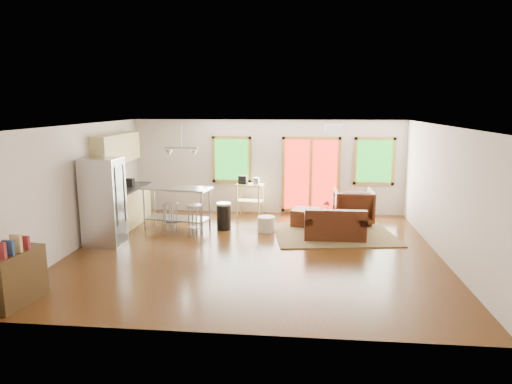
# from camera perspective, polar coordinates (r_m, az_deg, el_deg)

# --- Properties ---
(floor) EXTENTS (7.50, 7.00, 0.02)m
(floor) POSITION_cam_1_polar(r_m,az_deg,el_deg) (9.59, -0.18, -7.46)
(floor) COLOR #341C0A
(floor) RESTS_ON ground
(ceiling) EXTENTS (7.50, 7.00, 0.02)m
(ceiling) POSITION_cam_1_polar(r_m,az_deg,el_deg) (9.11, -0.19, 8.38)
(ceiling) COLOR silver
(ceiling) RESTS_ON ground
(back_wall) EXTENTS (7.50, 0.02, 2.60)m
(back_wall) POSITION_cam_1_polar(r_m,az_deg,el_deg) (12.71, 1.45, 3.17)
(back_wall) COLOR beige
(back_wall) RESTS_ON ground
(left_wall) EXTENTS (0.02, 7.00, 2.60)m
(left_wall) POSITION_cam_1_polar(r_m,az_deg,el_deg) (10.34, -21.39, 0.63)
(left_wall) COLOR beige
(left_wall) RESTS_ON ground
(right_wall) EXTENTS (0.02, 7.00, 2.60)m
(right_wall) POSITION_cam_1_polar(r_m,az_deg,el_deg) (9.63, 22.66, -0.18)
(right_wall) COLOR beige
(right_wall) RESTS_ON ground
(front_wall) EXTENTS (7.50, 0.02, 2.60)m
(front_wall) POSITION_cam_1_polar(r_m,az_deg,el_deg) (5.88, -3.74, -6.05)
(front_wall) COLOR beige
(front_wall) RESTS_ON ground
(window_left) EXTENTS (1.10, 0.05, 1.30)m
(window_left) POSITION_cam_1_polar(r_m,az_deg,el_deg) (12.75, -3.06, 4.09)
(window_left) COLOR #175C15
(window_left) RESTS_ON back_wall
(french_doors) EXTENTS (1.60, 0.05, 2.10)m
(french_doors) POSITION_cam_1_polar(r_m,az_deg,el_deg) (12.66, 6.86, 2.15)
(french_doors) COLOR red
(french_doors) RESTS_ON back_wall
(window_right) EXTENTS (1.10, 0.05, 1.30)m
(window_right) POSITION_cam_1_polar(r_m,az_deg,el_deg) (12.75, 14.57, 3.75)
(window_right) COLOR #175C15
(window_right) RESTS_ON back_wall
(rug) EXTENTS (3.00, 2.47, 0.03)m
(rug) POSITION_cam_1_polar(r_m,az_deg,el_deg) (10.89, 9.74, -5.24)
(rug) COLOR #44623B
(rug) RESTS_ON floor
(loveseat) EXTENTS (1.37, 0.78, 0.73)m
(loveseat) POSITION_cam_1_polar(r_m,az_deg,el_deg) (10.52, 9.78, -4.26)
(loveseat) COLOR black
(loveseat) RESTS_ON floor
(coffee_table) EXTENTS (0.99, 0.70, 0.36)m
(coffee_table) POSITION_cam_1_polar(r_m,az_deg,el_deg) (11.42, 9.50, -2.92)
(coffee_table) COLOR #342410
(coffee_table) RESTS_ON floor
(armchair) EXTENTS (0.97, 0.91, 0.98)m
(armchair) POSITION_cam_1_polar(r_m,az_deg,el_deg) (11.91, 12.07, -1.55)
(armchair) COLOR black
(armchair) RESTS_ON floor
(ottoman) EXTENTS (0.80, 0.80, 0.43)m
(ottoman) POSITION_cam_1_polar(r_m,az_deg,el_deg) (11.53, 6.30, -3.19)
(ottoman) COLOR black
(ottoman) RESTS_ON floor
(pouf) EXTENTS (0.46, 0.46, 0.37)m
(pouf) POSITION_cam_1_polar(r_m,az_deg,el_deg) (10.98, 1.28, -4.02)
(pouf) COLOR beige
(pouf) RESTS_ON floor
(vase) EXTENTS (0.24, 0.24, 0.33)m
(vase) POSITION_cam_1_polar(r_m,az_deg,el_deg) (11.09, 8.82, -2.20)
(vase) COLOR silver
(vase) RESTS_ON coffee_table
(cabinets) EXTENTS (0.64, 2.24, 2.30)m
(cabinets) POSITION_cam_1_polar(r_m,az_deg,el_deg) (11.81, -16.37, 0.30)
(cabinets) COLOR tan
(cabinets) RESTS_ON floor
(refrigerator) EXTENTS (0.79, 0.75, 1.89)m
(refrigerator) POSITION_cam_1_polar(r_m,az_deg,el_deg) (10.35, -18.47, -1.17)
(refrigerator) COLOR #B7BABC
(refrigerator) RESTS_ON floor
(island) EXTENTS (1.74, 0.93, 1.04)m
(island) POSITION_cam_1_polar(r_m,az_deg,el_deg) (11.21, -9.88, -1.06)
(island) COLOR #B7BABC
(island) RESTS_ON floor
(cup) EXTENTS (0.15, 0.13, 0.13)m
(cup) POSITION_cam_1_polar(r_m,az_deg,el_deg) (11.10, -6.33, 0.48)
(cup) COLOR silver
(cup) RESTS_ON island
(bar_stool_a) EXTENTS (0.36, 0.36, 0.74)m
(bar_stool_a) POSITION_cam_1_polar(r_m,az_deg,el_deg) (11.00, -10.88, -2.20)
(bar_stool_a) COLOR #B7BABC
(bar_stool_a) RESTS_ON floor
(bar_stool_b) EXTENTS (0.45, 0.45, 0.76)m
(bar_stool_b) POSITION_cam_1_polar(r_m,az_deg,el_deg) (10.97, -10.61, -2.17)
(bar_stool_b) COLOR #B7BABC
(bar_stool_b) RESTS_ON floor
(bar_stool_c) EXTENTS (0.43, 0.43, 0.76)m
(bar_stool_c) POSITION_cam_1_polar(r_m,az_deg,el_deg) (10.54, -7.71, -2.62)
(bar_stool_c) COLOR #B7BABC
(bar_stool_c) RESTS_ON floor
(trash_can) EXTENTS (0.44, 0.44, 0.66)m
(trash_can) POSITION_cam_1_polar(r_m,az_deg,el_deg) (11.15, -4.04, -3.02)
(trash_can) COLOR black
(trash_can) RESTS_ON floor
(kitchen_cart) EXTENTS (0.79, 0.57, 1.10)m
(kitchen_cart) POSITION_cam_1_polar(r_m,az_deg,el_deg) (12.42, -0.90, 0.44)
(kitchen_cart) COLOR tan
(kitchen_cart) RESTS_ON floor
(bookshelf) EXTENTS (0.50, 0.97, 1.10)m
(bookshelf) POSITION_cam_1_polar(r_m,az_deg,el_deg) (7.95, -27.74, -9.35)
(bookshelf) COLOR #342410
(bookshelf) RESTS_ON floor
(ceiling_flush) EXTENTS (0.35, 0.35, 0.12)m
(ceiling_flush) POSITION_cam_1_polar(r_m,az_deg,el_deg) (9.69, 9.73, 7.91)
(ceiling_flush) COLOR white
(ceiling_flush) RESTS_ON ceiling
(pendant_light) EXTENTS (0.80, 0.18, 0.79)m
(pendant_light) POSITION_cam_1_polar(r_m,az_deg,el_deg) (10.98, -9.31, 4.95)
(pendant_light) COLOR gray
(pendant_light) RESTS_ON ceiling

